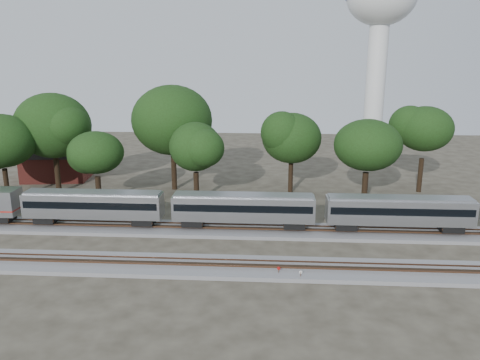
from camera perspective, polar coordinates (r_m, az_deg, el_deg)
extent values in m
plane|color=#383328|center=(49.41, -3.06, -8.75)|extent=(160.00, 160.00, 0.00)
cube|color=slate|center=(54.86, -2.34, -6.07)|extent=(160.00, 5.00, 0.40)
cube|color=brown|center=(54.03, -2.42, -5.89)|extent=(160.00, 0.08, 0.15)
cube|color=brown|center=(55.37, -2.27, -5.37)|extent=(160.00, 0.08, 0.15)
cube|color=slate|center=(45.71, -3.65, -10.50)|extent=(160.00, 5.00, 0.40)
cube|color=brown|center=(44.87, -3.77, -10.36)|extent=(160.00, 0.08, 0.15)
cube|color=brown|center=(46.16, -3.54, -9.61)|extent=(160.00, 0.08, 0.15)
cube|color=black|center=(62.84, -26.95, -4.08)|extent=(2.42, 2.05, 0.84)
cube|color=#ABAEB2|center=(57.42, -17.41, -2.88)|extent=(16.21, 2.79, 2.79)
cube|color=black|center=(57.34, -17.43, -2.62)|extent=(15.65, 2.84, 0.84)
cube|color=gray|center=(57.02, -17.52, -1.50)|extent=(15.84, 2.24, 0.33)
cube|color=black|center=(60.29, -22.51, -4.33)|extent=(2.42, 2.05, 0.84)
cube|color=black|center=(56.18, -11.64, -4.84)|extent=(2.42, 2.05, 0.84)
cube|color=#ABAEB2|center=(53.74, 0.40, -3.38)|extent=(16.21, 2.79, 2.79)
cube|color=black|center=(53.66, 0.41, -3.10)|extent=(15.65, 2.84, 0.84)
cube|color=gray|center=(53.31, 0.41, -1.91)|extent=(15.84, 2.24, 0.33)
cube|color=black|center=(54.96, -5.74, -5.05)|extent=(2.42, 2.05, 0.84)
cube|color=black|center=(54.34, 6.62, -5.30)|extent=(2.42, 2.05, 0.84)
cube|color=#ABAEB2|center=(55.65, 18.82, -3.56)|extent=(16.21, 2.79, 2.79)
cube|color=black|center=(55.57, 18.84, -3.28)|extent=(15.65, 2.84, 0.84)
cube|color=gray|center=(55.23, 18.94, -2.13)|extent=(15.84, 2.24, 0.33)
cube|color=black|center=(54.97, 12.72, -5.34)|extent=(2.42, 2.05, 0.84)
cube|color=black|center=(58.03, 24.29, -5.24)|extent=(2.42, 2.05, 0.84)
cylinder|color=#512D19|center=(44.12, 4.73, -11.15)|extent=(0.06, 0.06, 0.88)
cylinder|color=#A00B0C|center=(43.95, 4.74, -10.69)|extent=(0.31, 0.09, 0.31)
cylinder|color=#512D19|center=(43.69, 7.40, -11.53)|extent=(0.06, 0.06, 0.83)
cylinder|color=silver|center=(43.53, 7.42, -11.09)|extent=(0.30, 0.04, 0.30)
cube|color=#512D19|center=(44.01, 6.37, -11.68)|extent=(0.54, 0.37, 0.30)
cylinder|color=silver|center=(96.18, 16.10, 10.15)|extent=(3.71, 3.71, 26.00)
cone|color=silver|center=(97.58, 15.64, 3.62)|extent=(5.94, 5.94, 3.71)
cube|color=maroon|center=(83.59, -21.37, 1.48)|extent=(10.85, 8.20, 4.04)
cube|color=black|center=(83.10, -21.53, 3.14)|extent=(11.07, 8.42, 0.91)
cylinder|color=black|center=(73.80, -26.57, -0.49)|extent=(0.70, 0.70, 4.59)
ellipsoid|color=black|center=(72.60, -27.13, 4.26)|extent=(8.66, 8.66, 7.36)
cylinder|color=black|center=(74.97, -21.36, 0.61)|extent=(0.70, 0.70, 5.43)
ellipsoid|color=black|center=(73.66, -21.89, 6.18)|extent=(10.24, 10.24, 8.71)
cylinder|color=black|center=(67.18, -16.85, -1.22)|extent=(0.70, 0.70, 3.92)
ellipsoid|color=black|center=(65.98, -17.19, 3.22)|extent=(7.39, 7.39, 6.28)
cylinder|color=black|center=(72.21, -8.05, 1.10)|extent=(0.70, 0.70, 5.74)
ellipsoid|color=black|center=(70.81, -8.28, 7.24)|extent=(10.82, 10.82, 9.20)
cylinder|color=black|center=(65.67, -5.34, -0.86)|extent=(0.70, 0.70, 4.24)
ellipsoid|color=black|center=(64.38, -5.46, 4.08)|extent=(7.99, 7.99, 6.79)
cylinder|color=black|center=(70.22, 6.18, 0.23)|extent=(0.70, 0.70, 4.45)
ellipsoid|color=black|center=(68.98, 6.32, 5.10)|extent=(8.40, 8.40, 7.14)
cylinder|color=black|center=(66.78, 14.96, -0.95)|extent=(0.70, 0.70, 4.44)
ellipsoid|color=black|center=(65.47, 15.31, 4.14)|extent=(8.37, 8.37, 7.12)
cylinder|color=black|center=(75.16, 21.10, 0.56)|extent=(0.70, 0.70, 5.16)
ellipsoid|color=black|center=(73.89, 21.60, 5.82)|extent=(9.72, 9.72, 8.26)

